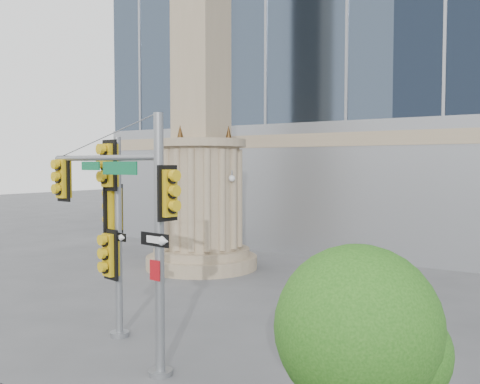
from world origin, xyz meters
The scene contains 5 objects.
ground centered at (0.00, 0.00, 0.00)m, with size 120.00×120.00×0.00m, color #545456.
monument centered at (-6.00, 9.00, 5.52)m, with size 4.40×4.40×16.60m.
main_signal_pole centered at (-1.05, 0.05, 3.17)m, with size 3.95×0.83×5.12m.
secondary_signal_pole centered at (-2.61, 1.09, 2.80)m, with size 0.83×0.71×4.77m.
street_tree centered at (4.57, -1.78, 2.10)m, with size 2.04×2.00×3.19m.
Camera 1 is at (6.78, -7.80, 4.13)m, focal length 40.00 mm.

